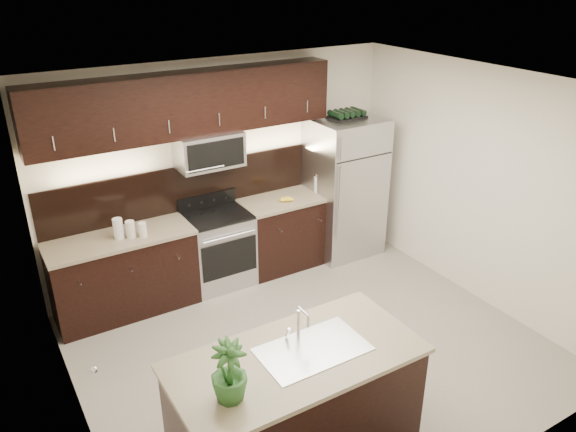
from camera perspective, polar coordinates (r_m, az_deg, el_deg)
The scene contains 12 objects.
ground at distance 6.02m, azimuth 2.32°, elevation -13.19°, with size 4.50×4.50×0.00m, color gray.
room_walls at distance 5.08m, azimuth 1.83°, elevation 1.48°, with size 4.52×4.02×2.71m.
counter_run at distance 6.86m, azimuth -8.63°, elevation -3.72°, with size 3.51×0.65×0.94m.
upper_fixtures at distance 6.39m, azimuth -9.89°, elevation 10.20°, with size 3.49×0.40×1.66m.
island at distance 4.70m, azimuth 0.81°, elevation -18.50°, with size 1.96×0.96×0.94m.
sink_faucet at distance 4.46m, azimuth 2.46°, elevation -13.18°, with size 0.84×0.50×0.28m.
refrigerator at distance 7.53m, azimuth 5.67°, elevation 2.97°, with size 0.90×0.81×1.86m, color #B2B2B7.
wine_rack at distance 7.23m, azimuth 5.99°, elevation 10.23°, with size 0.46×0.28×0.11m.
plant at distance 3.92m, azimuth -6.03°, elevation -15.48°, with size 0.26×0.26×0.46m, color #285923.
canisters at distance 6.29m, azimuth -15.99°, elevation -1.29°, with size 0.33×0.19×0.23m.
french_press at distance 7.27m, azimuth 3.07°, elevation 3.35°, with size 0.11×0.11×0.33m.
bananas at distance 7.01m, azimuth -0.56°, elevation 1.72°, with size 0.17×0.13×0.05m, color yellow.
Camera 1 is at (-2.67, -3.95, 3.68)m, focal length 35.00 mm.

